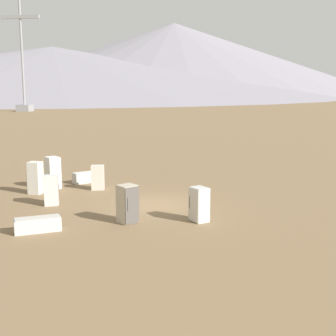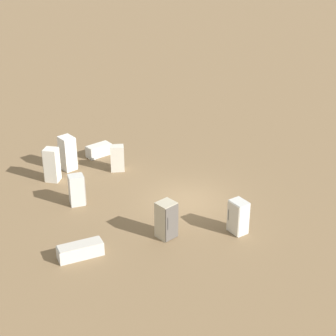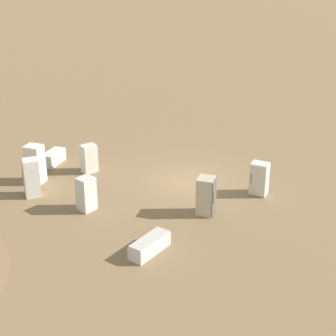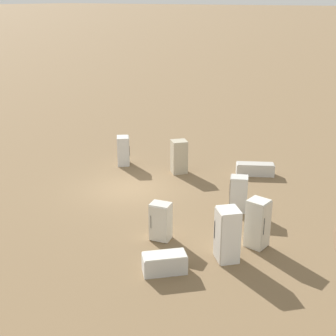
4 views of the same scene
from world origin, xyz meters
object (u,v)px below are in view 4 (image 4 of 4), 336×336
object	(u,v)px
discarded_fridge_1	(165,263)
discarded_fridge_6	(179,157)
discarded_fridge_2	(255,169)
discarded_fridge_4	(238,194)
discarded_fridge_0	(227,235)
discarded_fridge_3	(123,151)
discarded_fridge_7	(161,221)
discarded_fridge_5	(258,223)

from	to	relation	value
discarded_fridge_1	discarded_fridge_6	world-z (taller)	discarded_fridge_6
discarded_fridge_2	discarded_fridge_6	world-z (taller)	discarded_fridge_6
discarded_fridge_4	discarded_fridge_0	bearing A→B (deg)	176.16
discarded_fridge_1	discarded_fridge_4	distance (m)	5.71
discarded_fridge_3	discarded_fridge_4	distance (m)	8.00
discarded_fridge_7	discarded_fridge_2	bearing A→B (deg)	-102.65
discarded_fridge_2	discarded_fridge_3	world-z (taller)	discarded_fridge_3
discarded_fridge_0	discarded_fridge_6	world-z (taller)	discarded_fridge_0
discarded_fridge_2	discarded_fridge_1	bearing A→B (deg)	157.72
discarded_fridge_7	discarded_fridge_6	bearing A→B (deg)	-74.36
discarded_fridge_1	discarded_fridge_3	size ratio (longest dim) A/B	0.95
discarded_fridge_1	discarded_fridge_5	world-z (taller)	discarded_fridge_5
discarded_fridge_1	discarded_fridge_3	xyz separation A→B (m)	(7.81, -7.63, 0.45)
discarded_fridge_0	discarded_fridge_5	size ratio (longest dim) A/B	1.04
discarded_fridge_3	discarded_fridge_6	xyz separation A→B (m)	(-3.17, -0.64, 0.08)
discarded_fridge_1	discarded_fridge_3	world-z (taller)	discarded_fridge_3
discarded_fridge_1	discarded_fridge_7	xyz separation A→B (m)	(1.39, -1.81, 0.39)
discarded_fridge_2	discarded_fridge_6	distance (m)	3.97
discarded_fridge_0	discarded_fridge_7	bearing A→B (deg)	46.10
discarded_fridge_5	discarded_fridge_7	distance (m)	3.58
discarded_fridge_2	discarded_fridge_5	distance (m)	7.45
discarded_fridge_0	discarded_fridge_5	distance (m)	1.53
discarded_fridge_2	discarded_fridge_7	world-z (taller)	discarded_fridge_7
discarded_fridge_7	discarded_fridge_1	bearing A→B (deg)	116.56
discarded_fridge_6	discarded_fridge_7	distance (m)	7.23
discarded_fridge_2	discarded_fridge_7	size ratio (longest dim) A/B	1.36
discarded_fridge_0	discarded_fridge_4	size ratio (longest dim) A/B	1.23
discarded_fridge_1	discarded_fridge_5	bearing A→B (deg)	106.39
discarded_fridge_3	discarded_fridge_5	world-z (taller)	discarded_fridge_5
discarded_fridge_0	discarded_fridge_4	bearing A→B (deg)	-25.17
discarded_fridge_3	discarded_fridge_5	distance (m)	10.58
discarded_fridge_2	discarded_fridge_4	distance (m)	4.57
discarded_fridge_0	discarded_fridge_3	xyz separation A→B (m)	(9.15, -5.76, -0.17)
discarded_fridge_0	discarded_fridge_6	distance (m)	8.76
discarded_fridge_6	discarded_fridge_7	world-z (taller)	discarded_fridge_6
discarded_fridge_6	discarded_fridge_3	bearing A→B (deg)	143.99
discarded_fridge_0	discarded_fridge_7	distance (m)	2.75
discarded_fridge_2	discarded_fridge_6	xyz separation A→B (m)	(3.48, 1.83, 0.55)
discarded_fridge_3	discarded_fridge_2	bearing A→B (deg)	71.36
discarded_fridge_2	discarded_fridge_7	distance (m)	8.30
discarded_fridge_1	discarded_fridge_7	size ratio (longest dim) A/B	1.02
discarded_fridge_2	discarded_fridge_7	bearing A→B (deg)	149.55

